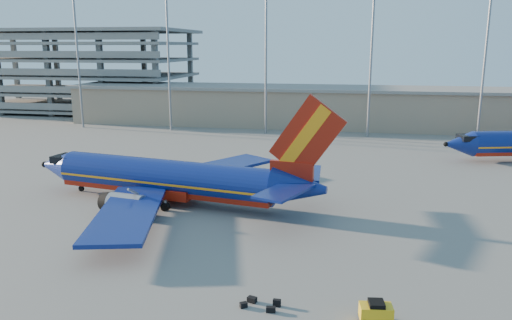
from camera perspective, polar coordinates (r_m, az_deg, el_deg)
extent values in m
plane|color=slate|center=(55.58, -1.91, -5.04)|extent=(220.00, 220.00, 0.00)
cube|color=gray|center=(110.35, 9.93, 5.87)|extent=(120.00, 15.00, 8.00)
cube|color=slate|center=(109.93, 10.02, 8.04)|extent=(122.00, 16.00, 0.60)
cube|color=slate|center=(146.52, -19.54, 5.83)|extent=(60.00, 30.00, 0.70)
cube|color=slate|center=(146.12, -19.66, 7.47)|extent=(60.00, 30.00, 0.70)
cube|color=slate|center=(145.84, -19.79, 9.11)|extent=(60.00, 30.00, 0.70)
cube|color=slate|center=(145.68, -19.91, 10.75)|extent=(60.00, 30.00, 0.70)
cube|color=slate|center=(145.64, -20.04, 12.40)|extent=(60.00, 30.00, 0.70)
cube|color=slate|center=(145.69, -20.14, 13.65)|extent=(62.00, 32.00, 0.80)
cube|color=slate|center=(157.12, -17.40, 9.89)|extent=(1.20, 1.20, 21.00)
cylinder|color=gray|center=(112.93, -19.66, 10.57)|extent=(0.44, 0.44, 28.00)
cylinder|color=gray|center=(104.31, -9.96, 10.99)|extent=(0.44, 0.44, 28.00)
cylinder|color=gray|center=(99.04, 1.14, 11.08)|extent=(0.44, 0.44, 28.00)
cylinder|color=gray|center=(97.65, 13.00, 10.74)|extent=(0.44, 0.44, 28.00)
cylinder|color=gray|center=(100.32, 24.65, 9.96)|extent=(0.44, 0.44, 28.00)
cylinder|color=navy|center=(56.44, -10.36, -1.93)|extent=(25.84, 8.27, 3.94)
cube|color=maroon|center=(56.70, -10.32, -2.91)|extent=(25.71, 7.54, 1.38)
cube|color=orange|center=(56.51, -10.35, -2.19)|extent=(25.84, 8.32, 0.23)
cone|color=navy|center=(65.32, -21.72, -0.62)|extent=(5.08, 4.65, 3.94)
cube|color=black|center=(64.19, -20.88, 0.15)|extent=(2.99, 3.17, 0.85)
cone|color=navy|center=(50.29, 5.01, -3.15)|extent=(6.13, 4.83, 3.94)
cube|color=maroon|center=(50.15, 4.10, -1.48)|extent=(4.50, 1.35, 2.34)
cube|color=maroon|center=(48.96, 5.85, 2.60)|extent=(7.75, 1.68, 8.49)
cube|color=orange|center=(49.01, 5.60, 2.61)|extent=(5.20, 1.33, 6.66)
cube|color=navy|center=(53.62, 5.64, -1.50)|extent=(3.44, 6.92, 0.23)
cube|color=navy|center=(46.91, 3.31, -3.56)|extent=(5.50, 7.51, 0.23)
cube|color=navy|center=(63.91, -4.78, -0.90)|extent=(13.62, 16.66, 0.37)
cube|color=navy|center=(48.38, -14.41, -5.82)|extent=(9.18, 17.29, 0.37)
cube|color=maroon|center=(56.55, -9.84, -3.38)|extent=(7.00, 5.19, 1.06)
cylinder|color=gray|center=(62.09, -8.68, -2.08)|extent=(4.16, 2.86, 2.23)
cylinder|color=gray|center=(53.15, -14.55, -4.92)|extent=(4.16, 2.86, 2.23)
cylinder|color=gray|center=(63.72, -19.35, -2.88)|extent=(0.30, 0.30, 1.17)
cylinder|color=black|center=(63.79, -19.33, -3.09)|extent=(0.72, 0.38, 0.68)
cylinder|color=black|center=(58.63, -7.53, -3.73)|extent=(0.98, 0.73, 0.89)
cylinder|color=black|center=(54.05, -10.31, -5.27)|extent=(0.98, 0.73, 0.89)
cone|color=navy|center=(80.70, 22.13, 1.70)|extent=(5.17, 4.81, 3.80)
cube|color=black|center=(81.14, 23.03, 2.38)|extent=(3.09, 3.23, 0.82)
cube|color=yellow|center=(33.69, 13.55, -16.57)|extent=(2.16, 1.41, 0.96)
cube|color=black|center=(33.41, 13.60, -15.70)|extent=(1.09, 1.18, 0.34)
cylinder|color=black|center=(34.25, 12.02, -16.87)|extent=(0.52, 0.24, 0.50)
cylinder|color=black|center=(34.52, 14.66, -16.77)|extent=(0.52, 0.24, 0.50)
cube|color=black|center=(35.37, -0.46, -15.67)|extent=(0.70, 0.57, 0.38)
cube|color=black|center=(34.23, 1.71, -16.71)|extent=(0.66, 0.40, 0.38)
cube|color=black|center=(34.88, 2.40, -16.00)|extent=(0.53, 0.30, 0.49)
cube|color=black|center=(34.76, -1.44, -16.23)|extent=(0.58, 0.54, 0.36)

